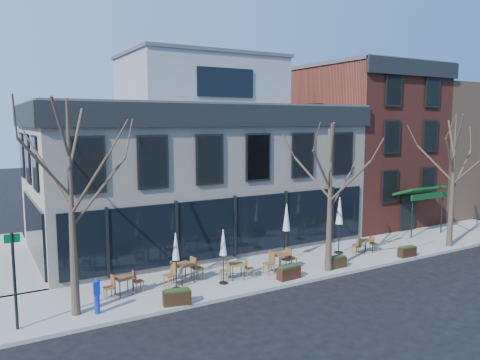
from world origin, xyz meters
TOP-DOWN VIEW (x-y plane):
  - ground at (0.00, 0.00)m, footprint 120.00×120.00m
  - sidewalk_front at (3.25, -2.15)m, footprint 33.50×4.70m
  - corner_building at (0.07, 5.07)m, footprint 18.39×10.39m
  - red_brick_building at (13.00, 4.98)m, footprint 8.20×11.78m
  - bg_building at (23.00, 6.00)m, footprint 12.00×12.00m
  - tree_corner at (-8.49, -3.20)m, footprint 3.93×3.98m
  - tree_mid at (3.01, -3.90)m, footprint 3.50×3.55m
  - tree_right at (12.01, -3.90)m, footprint 3.72×3.77m
  - sign_pole at (-10.50, -3.50)m, footprint 0.50×0.10m
  - call_box at (-7.80, -3.54)m, footprint 0.27×0.27m
  - cafe_set_0 at (-6.40, -2.15)m, footprint 1.74×0.75m
  - cafe_set_1 at (-3.69, -2.04)m, footprint 2.05×0.96m
  - cafe_set_2 at (-1.39, -2.77)m, footprint 1.68×0.82m
  - cafe_set_3 at (0.97, -2.80)m, footprint 1.95×0.85m
  - cafe_set_5 at (6.75, -2.56)m, footprint 1.66×0.70m
  - umbrella_0 at (-4.29, -2.65)m, footprint 0.39×0.39m
  - umbrella_1 at (-2.22, -3.01)m, footprint 0.39×0.39m
  - umbrella_2 at (2.24, -1.50)m, footprint 0.47×0.47m
  - umbrella_3 at (5.45, -1.88)m, footprint 0.49×0.49m
  - planter_0 at (-4.90, -4.20)m, footprint 1.15×0.66m
  - planter_1 at (0.64, -3.95)m, footprint 1.13×0.52m
  - planter_2 at (3.60, -3.76)m, footprint 1.05×0.43m
  - planter_3 at (8.13, -4.20)m, footprint 1.02×0.46m

SIDE VIEW (x-z plane):
  - ground at x=0.00m, z-range 0.00..0.00m
  - sidewalk_front at x=3.25m, z-range 0.00..0.15m
  - planter_3 at x=8.13m, z-range 0.15..0.71m
  - planter_2 at x=3.60m, z-range 0.15..0.73m
  - planter_0 at x=-4.90m, z-range 0.15..0.76m
  - planter_1 at x=0.64m, z-range 0.15..0.76m
  - cafe_set_2 at x=-1.39m, z-range 0.16..1.02m
  - cafe_set_5 at x=6.75m, z-range 0.16..1.03m
  - cafe_set_0 at x=-6.40m, z-range 0.16..1.06m
  - cafe_set_3 at x=0.97m, z-range 0.16..1.18m
  - cafe_set_1 at x=-3.69m, z-range 0.16..1.22m
  - call_box at x=-7.80m, z-range 0.19..1.56m
  - umbrella_1 at x=-2.22m, z-range 0.65..3.10m
  - umbrella_0 at x=-4.29m, z-range 0.66..3.12m
  - sign_pole at x=-10.50m, z-range 0.37..3.77m
  - umbrella_2 at x=2.24m, z-range 0.76..3.70m
  - umbrella_3 at x=5.45m, z-range 0.78..3.86m
  - tree_mid at x=3.01m, z-range 0.27..7.31m
  - tree_right at x=12.01m, z-range 0.28..7.76m
  - tree_corner at x=-8.49m, z-range 0.29..8.21m
  - corner_building at x=0.07m, z-range -0.83..10.27m
  - bg_building at x=23.00m, z-range 0.00..10.00m
  - red_brick_building at x=13.00m, z-range 0.05..11.22m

